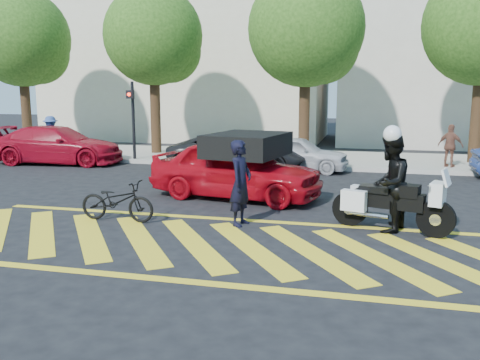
% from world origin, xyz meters
% --- Properties ---
extents(ground, '(90.00, 90.00, 0.00)m').
position_xyz_m(ground, '(0.00, 0.00, 0.00)').
color(ground, black).
rests_on(ground, ground).
extents(sidewalk, '(60.00, 5.00, 0.15)m').
position_xyz_m(sidewalk, '(0.00, 12.00, 0.07)').
color(sidewalk, '#9E998E').
rests_on(sidewalk, ground).
extents(crosswalk, '(12.33, 4.00, 0.01)m').
position_xyz_m(crosswalk, '(-0.04, 0.00, 0.00)').
color(crosswalk, yellow).
rests_on(crosswalk, ground).
extents(building_left, '(16.00, 8.00, 10.00)m').
position_xyz_m(building_left, '(-8.00, 21.00, 5.00)').
color(building_left, beige).
rests_on(building_left, ground).
extents(tree_far_left, '(4.40, 4.40, 7.41)m').
position_xyz_m(tree_far_left, '(-12.87, 12.06, 5.05)').
color(tree_far_left, black).
rests_on(tree_far_left, ground).
extents(tree_left, '(4.20, 4.20, 7.26)m').
position_xyz_m(tree_left, '(-6.37, 12.06, 4.99)').
color(tree_left, black).
rests_on(tree_left, ground).
extents(tree_center, '(4.60, 4.60, 7.56)m').
position_xyz_m(tree_center, '(0.13, 12.06, 5.10)').
color(tree_center, black).
rests_on(tree_center, ground).
extents(signal_pole, '(0.28, 0.43, 3.20)m').
position_xyz_m(signal_pole, '(-6.50, 9.74, 1.92)').
color(signal_pole, black).
rests_on(signal_pole, ground).
extents(officer_bike, '(0.55, 0.74, 1.83)m').
position_xyz_m(officer_bike, '(-0.06, 1.50, 0.92)').
color(officer_bike, black).
rests_on(officer_bike, ground).
extents(bicycle, '(1.74, 0.63, 0.91)m').
position_xyz_m(bicycle, '(-2.79, 1.17, 0.45)').
color(bicycle, black).
rests_on(bicycle, ground).
extents(police_motorcycle, '(2.42, 1.19, 1.10)m').
position_xyz_m(police_motorcycle, '(3.01, 1.77, 0.60)').
color(police_motorcycle, black).
rests_on(police_motorcycle, ground).
extents(officer_moto, '(1.02, 1.16, 2.01)m').
position_xyz_m(officer_moto, '(2.99, 1.76, 1.00)').
color(officer_moto, black).
rests_on(officer_moto, ground).
extents(red_convertible, '(4.87, 2.64, 1.57)m').
position_xyz_m(red_convertible, '(-0.85, 4.15, 0.79)').
color(red_convertible, '#A50712').
rests_on(red_convertible, ground).
extents(parked_left, '(5.29, 2.59, 1.48)m').
position_xyz_m(parked_left, '(-9.27, 8.77, 0.74)').
color(parked_left, maroon).
rests_on(parked_left, ground).
extents(parked_mid_left, '(5.08, 2.72, 1.36)m').
position_xyz_m(parked_mid_left, '(-1.94, 8.59, 0.68)').
color(parked_mid_left, black).
rests_on(parked_mid_left, ground).
extents(parked_mid_right, '(3.80, 1.70, 1.27)m').
position_xyz_m(parked_mid_right, '(0.07, 9.20, 0.63)').
color(parked_mid_right, '#BABABE').
rests_on(parked_mid_right, ground).
extents(pedestrian_left, '(1.22, 1.01, 1.65)m').
position_xyz_m(pedestrian_left, '(-10.39, 10.00, 0.97)').
color(pedestrian_left, '#334E8E').
rests_on(pedestrian_left, sidewalk).
extents(pedestrian_right, '(0.96, 0.76, 1.53)m').
position_xyz_m(pedestrian_right, '(5.42, 10.47, 0.91)').
color(pedestrian_right, brown).
rests_on(pedestrian_right, sidewalk).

